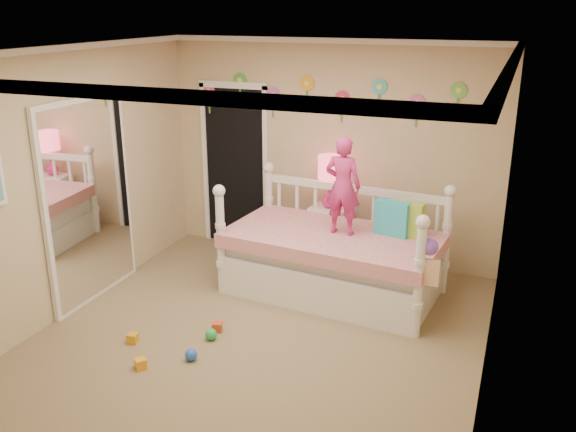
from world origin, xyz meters
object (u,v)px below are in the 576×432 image
at_px(table_lamp, 330,173).
at_px(child, 343,186).
at_px(daybed, 333,239).
at_px(nightstand, 329,236).

bearing_deg(table_lamp, child, -63.06).
bearing_deg(daybed, nightstand, 116.55).
xyz_separation_m(child, table_lamp, (-0.35, 0.70, -0.08)).
bearing_deg(table_lamp, daybed, -69.01).
distance_m(nightstand, table_lamp, 0.76).
relative_size(nightstand, table_lamp, 1.14).
relative_size(child, table_lamp, 1.66).
bearing_deg(child, table_lamp, -62.08).
height_order(daybed, nightstand, daybed).
relative_size(child, nightstand, 1.46).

